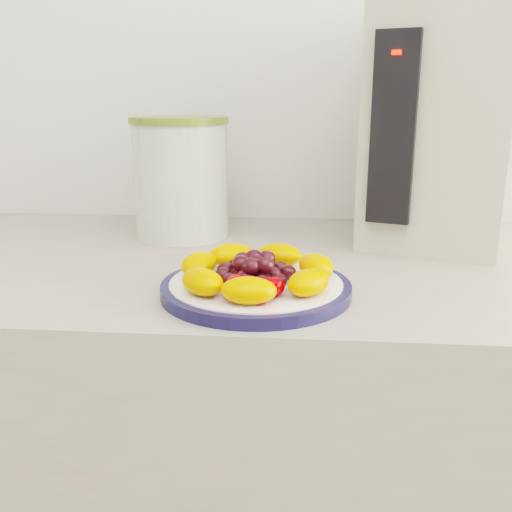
{
  "coord_description": "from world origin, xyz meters",
  "views": [
    {
      "loc": [
        0.02,
        0.36,
        1.14
      ],
      "look_at": [
        -0.03,
        1.03,
        0.95
      ],
      "focal_mm": 40.0,
      "sensor_mm": 36.0,
      "label": 1
    }
  ],
  "objects": [
    {
      "name": "canister",
      "position": [
        -0.19,
        1.33,
        1.0
      ],
      "size": [
        0.22,
        0.22,
        0.19
      ],
      "primitive_type": "cylinder",
      "rotation": [
        0.0,
        0.0,
        0.43
      ],
      "color": "#3F5B1F",
      "rests_on": "counter"
    },
    {
      "name": "plate_rim",
      "position": [
        -0.03,
        1.03,
        0.91
      ],
      "size": [
        0.24,
        0.24,
        0.01
      ],
      "primitive_type": "cylinder",
      "color": "#13143B",
      "rests_on": "counter"
    },
    {
      "name": "counter",
      "position": [
        0.0,
        1.2,
        0.45
      ],
      "size": [
        3.5,
        0.6,
        0.9
      ],
      "primitive_type": "cube",
      "color": "#9F9688",
      "rests_on": "floor"
    },
    {
      "name": "canister_lid",
      "position": [
        -0.19,
        1.33,
        1.1
      ],
      "size": [
        0.22,
        0.22,
        0.01
      ],
      "primitive_type": "cylinder",
      "rotation": [
        0.0,
        0.0,
        0.43
      ],
      "color": "#5D6F2A",
      "rests_on": "canister"
    },
    {
      "name": "wall_back",
      "position": [
        0.0,
        1.51,
        1.3
      ],
      "size": [
        3.5,
        0.02,
        2.6
      ],
      "primitive_type": "cube",
      "color": "silver",
      "rests_on": "floor"
    },
    {
      "name": "plate_face",
      "position": [
        -0.03,
        1.03,
        0.91
      ],
      "size": [
        0.22,
        0.22,
        0.02
      ],
      "primitive_type": "cylinder",
      "color": "white",
      "rests_on": "counter"
    },
    {
      "name": "fruit_plate",
      "position": [
        -0.04,
        1.03,
        0.93
      ],
      "size": [
        0.21,
        0.2,
        0.04
      ],
      "color": "#FF7E00",
      "rests_on": "plate_face"
    },
    {
      "name": "appliance_panel",
      "position": [
        0.15,
        1.23,
        1.09
      ],
      "size": [
        0.07,
        0.04,
        0.28
      ],
      "primitive_type": "cube",
      "rotation": [
        0.0,
        0.0,
        -0.33
      ],
      "color": "black",
      "rests_on": "appliance_body"
    },
    {
      "name": "appliance_body",
      "position": [
        0.25,
        1.36,
        1.09
      ],
      "size": [
        0.3,
        0.35,
        0.37
      ],
      "primitive_type": "cube",
      "rotation": [
        0.0,
        0.0,
        -0.33
      ],
      "color": "#B4B19E",
      "rests_on": "counter"
    },
    {
      "name": "appliance_led",
      "position": [
        0.15,
        1.22,
        1.2
      ],
      "size": [
        0.01,
        0.01,
        0.01
      ],
      "primitive_type": "cube",
      "rotation": [
        0.0,
        0.0,
        -0.33
      ],
      "color": "#FF0C05",
      "rests_on": "appliance_panel"
    }
  ]
}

